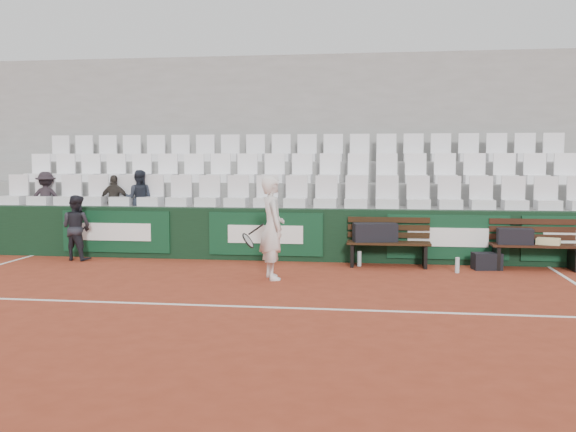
% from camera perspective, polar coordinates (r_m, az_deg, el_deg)
% --- Properties ---
extents(ground, '(80.00, 80.00, 0.00)m').
position_cam_1_polar(ground, '(8.60, -5.13, -8.01)').
color(ground, '#933721').
rests_on(ground, ground).
extents(court_baseline, '(18.00, 0.06, 0.01)m').
position_cam_1_polar(court_baseline, '(8.60, -5.13, -7.98)').
color(court_baseline, white).
rests_on(court_baseline, ground).
extents(back_barrier, '(18.00, 0.34, 1.00)m').
position_cam_1_polar(back_barrier, '(12.38, -0.66, -1.65)').
color(back_barrier, black).
rests_on(back_barrier, ground).
extents(grandstand_tier_front, '(18.00, 0.95, 1.00)m').
position_cam_1_polar(grandstand_tier_front, '(13.01, -0.54, -1.32)').
color(grandstand_tier_front, gray).
rests_on(grandstand_tier_front, ground).
extents(grandstand_tier_mid, '(18.00, 0.95, 1.45)m').
position_cam_1_polar(grandstand_tier_mid, '(13.92, 0.03, 0.02)').
color(grandstand_tier_mid, gray).
rests_on(grandstand_tier_mid, ground).
extents(grandstand_tier_back, '(18.00, 0.95, 1.90)m').
position_cam_1_polar(grandstand_tier_back, '(14.84, 0.54, 1.20)').
color(grandstand_tier_back, '#969693').
rests_on(grandstand_tier_back, ground).
extents(grandstand_rear_wall, '(18.00, 0.30, 4.40)m').
position_cam_1_polar(grandstand_rear_wall, '(15.43, 0.84, 5.99)').
color(grandstand_rear_wall, '#959592').
rests_on(grandstand_rear_wall, ground).
extents(seat_row_front, '(11.90, 0.44, 0.63)m').
position_cam_1_polar(seat_row_front, '(12.77, -0.66, 2.23)').
color(seat_row_front, white).
rests_on(seat_row_front, grandstand_tier_front).
extents(seat_row_mid, '(11.90, 0.44, 0.63)m').
position_cam_1_polar(seat_row_mid, '(13.70, -0.07, 4.30)').
color(seat_row_mid, white).
rests_on(seat_row_mid, grandstand_tier_mid).
extents(seat_row_back, '(11.90, 0.44, 0.63)m').
position_cam_1_polar(seat_row_back, '(14.64, 0.45, 6.10)').
color(seat_row_back, white).
rests_on(seat_row_back, grandstand_tier_back).
extents(bench_left, '(1.50, 0.56, 0.45)m').
position_cam_1_polar(bench_left, '(11.82, 8.92, -3.37)').
color(bench_left, '#301D0E').
rests_on(bench_left, ground).
extents(bench_right, '(1.50, 0.56, 0.45)m').
position_cam_1_polar(bench_right, '(12.16, 21.05, -3.41)').
color(bench_right, '#351A0F').
rests_on(bench_right, ground).
extents(sports_bag_left, '(0.84, 0.49, 0.34)m').
position_cam_1_polar(sports_bag_left, '(11.80, 7.74, -1.45)').
color(sports_bag_left, black).
rests_on(sports_bag_left, bench_left).
extents(sports_bag_right, '(0.61, 0.29, 0.28)m').
position_cam_1_polar(sports_bag_right, '(12.01, 19.52, -1.72)').
color(sports_bag_right, black).
rests_on(sports_bag_right, bench_right).
extents(towel, '(0.46, 0.39, 0.11)m').
position_cam_1_polar(towel, '(12.19, 22.12, -2.10)').
color(towel, beige).
rests_on(towel, bench_right).
extents(sports_bag_ground, '(0.53, 0.38, 0.30)m').
position_cam_1_polar(sports_bag_ground, '(11.89, 17.25, -3.86)').
color(sports_bag_ground, black).
rests_on(sports_bag_ground, ground).
extents(water_bottle_near, '(0.08, 0.08, 0.28)m').
position_cam_1_polar(water_bottle_near, '(11.79, 6.35, -3.78)').
color(water_bottle_near, silver).
rests_on(water_bottle_near, ground).
extents(water_bottle_far, '(0.07, 0.07, 0.27)m').
position_cam_1_polar(water_bottle_far, '(11.41, 14.82, -4.24)').
color(water_bottle_far, silver).
rests_on(water_bottle_far, ground).
extents(tennis_player, '(0.80, 0.72, 1.68)m').
position_cam_1_polar(tennis_player, '(10.39, -1.42, -1.04)').
color(tennis_player, white).
rests_on(tennis_player, ground).
extents(ball_kid, '(0.70, 0.60, 1.26)m').
position_cam_1_polar(ball_kid, '(13.05, -18.31, -0.99)').
color(ball_kid, black).
rests_on(ball_kid, ground).
extents(spectator_a, '(0.83, 0.62, 1.14)m').
position_cam_1_polar(spectator_a, '(14.44, -20.75, 3.23)').
color(spectator_a, black).
rests_on(spectator_a, grandstand_tier_front).
extents(spectator_b, '(0.66, 0.33, 1.07)m').
position_cam_1_polar(spectator_b, '(13.77, -15.20, 3.18)').
color(spectator_b, '#302C26').
rests_on(spectator_b, grandstand_tier_front).
extents(spectator_c, '(0.63, 0.52, 1.18)m').
position_cam_1_polar(spectator_c, '(13.57, -13.14, 3.42)').
color(spectator_c, '#212631').
rests_on(spectator_c, grandstand_tier_front).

